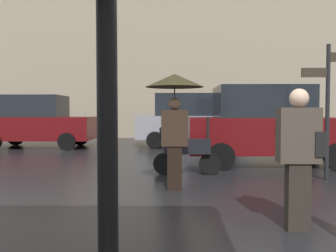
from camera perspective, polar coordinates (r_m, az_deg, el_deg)
pedestrian_with_umbrella at (r=6.05m, az=1.07°, el=4.54°), size 1.00×1.00×1.99m
pedestrian_with_bag at (r=4.27m, az=20.40°, el=-3.70°), size 0.50×0.24×1.61m
parked_scooter at (r=7.61m, az=2.71°, el=-3.64°), size 1.45×0.32×1.23m
parked_car_left at (r=14.11m, az=-20.24°, el=0.67°), size 4.00×2.01×1.95m
parked_car_right at (r=13.75m, az=3.44°, el=0.92°), size 4.19×1.90×2.03m
parked_car_distant at (r=9.37m, az=15.55°, el=0.09°), size 4.12×2.01×1.98m
street_signpost at (r=7.63m, az=24.33°, el=4.19°), size 1.08×0.08×2.66m
building_block at (r=20.09m, az=1.53°, el=16.56°), size 19.45×2.86×12.57m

